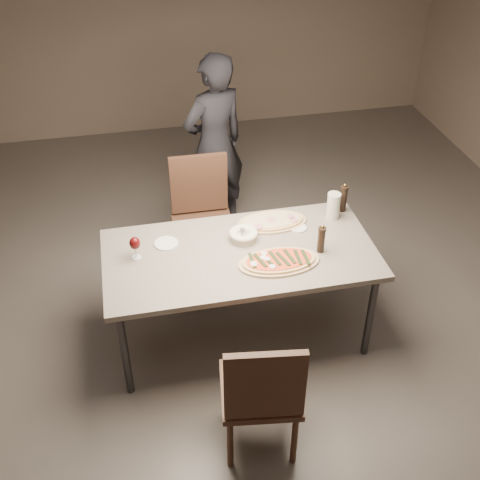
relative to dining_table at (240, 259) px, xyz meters
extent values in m
plane|color=#57504B|center=(0.00, 0.00, -0.69)|extent=(7.00, 7.00, 0.00)
plane|color=gray|center=(0.00, 3.50, 0.71)|extent=(6.00, 0.00, 6.00)
cube|color=gray|center=(0.00, 0.00, 0.04)|extent=(1.80, 0.90, 0.04)
cylinder|color=#333335|center=(-0.82, -0.37, -0.34)|extent=(0.05, 0.05, 0.71)
cylinder|color=#333335|center=(0.82, -0.37, -0.34)|extent=(0.05, 0.05, 0.71)
cylinder|color=#333335|center=(-0.82, 0.37, -0.34)|extent=(0.05, 0.05, 0.71)
cylinder|color=#333335|center=(0.82, 0.37, -0.34)|extent=(0.05, 0.05, 0.71)
ellipsoid|color=white|center=(0.05, -0.18, 0.10)|extent=(0.05, 0.05, 0.01)
ellipsoid|color=white|center=(0.14, -0.09, 0.10)|extent=(0.05, 0.05, 0.01)
ellipsoid|color=white|center=(0.05, -0.19, 0.10)|extent=(0.05, 0.05, 0.01)
ellipsoid|color=white|center=(0.14, -0.15, 0.10)|extent=(0.05, 0.05, 0.01)
ellipsoid|color=white|center=(0.13, -0.13, 0.10)|extent=(0.05, 0.05, 0.01)
ellipsoid|color=white|center=(0.16, -0.23, 0.10)|extent=(0.05, 0.05, 0.01)
cube|color=#243516|center=(0.05, -0.15, 0.09)|extent=(0.02, 0.15, 0.01)
cube|color=#243516|center=(0.10, -0.16, 0.09)|extent=(0.06, 0.15, 0.01)
cube|color=#243516|center=(0.15, -0.18, 0.09)|extent=(0.07, 0.15, 0.01)
cube|color=#243516|center=(0.20, -0.16, 0.09)|extent=(0.05, 0.15, 0.01)
cube|color=#243516|center=(0.25, -0.18, 0.09)|extent=(0.06, 0.15, 0.01)
cube|color=#243516|center=(0.29, -0.16, 0.09)|extent=(0.05, 0.15, 0.01)
cube|color=#243516|center=(0.34, -0.18, 0.09)|extent=(0.03, 0.15, 0.01)
cube|color=#243516|center=(0.39, -0.19, 0.09)|extent=(0.02, 0.15, 0.01)
cylinder|color=#D08384|center=(0.43, 0.24, 0.09)|extent=(0.06, 0.06, 0.00)
cylinder|color=#D08384|center=(0.43, 0.28, 0.09)|extent=(0.06, 0.06, 0.00)
cylinder|color=#D08384|center=(0.18, 0.21, 0.09)|extent=(0.06, 0.06, 0.00)
cylinder|color=#D08384|center=(0.29, 0.27, 0.09)|extent=(0.06, 0.06, 0.00)
cylinder|color=beige|center=(0.05, 0.13, 0.09)|extent=(0.17, 0.17, 0.06)
torus|color=beige|center=(0.05, 0.13, 0.11)|extent=(0.19, 0.19, 0.03)
cube|color=#A36D42|center=(0.07, 0.13, 0.10)|extent=(0.06, 0.06, 0.04)
cube|color=#A36D42|center=(0.05, 0.15, 0.10)|extent=(0.06, 0.06, 0.04)
cube|color=#A36D42|center=(0.03, 0.13, 0.10)|extent=(0.06, 0.06, 0.04)
cube|color=#A36D42|center=(0.05, 0.11, 0.10)|extent=(0.06, 0.06, 0.04)
cylinder|color=white|center=(0.45, 0.18, 0.06)|extent=(0.12, 0.12, 0.01)
cylinder|color=olive|center=(0.45, 0.18, 0.07)|extent=(0.08, 0.08, 0.00)
cylinder|color=black|center=(0.52, -0.10, 0.14)|extent=(0.05, 0.05, 0.17)
cylinder|color=black|center=(0.52, -0.10, 0.24)|extent=(0.05, 0.05, 0.02)
sphere|color=gold|center=(0.52, -0.10, 0.26)|extent=(0.02, 0.02, 0.02)
cylinder|color=black|center=(0.83, 0.33, 0.15)|extent=(0.05, 0.05, 0.18)
cylinder|color=black|center=(0.83, 0.33, 0.25)|extent=(0.06, 0.06, 0.02)
sphere|color=gold|center=(0.83, 0.33, 0.27)|extent=(0.02, 0.02, 0.02)
cylinder|color=silver|center=(0.73, 0.26, 0.16)|extent=(0.09, 0.09, 0.20)
cylinder|color=silver|center=(-0.67, 0.08, 0.06)|extent=(0.06, 0.06, 0.01)
cylinder|color=silver|center=(-0.67, 0.08, 0.10)|extent=(0.01, 0.01, 0.08)
ellipsoid|color=#45090A|center=(-0.67, 0.08, 0.18)|extent=(0.07, 0.07, 0.09)
cylinder|color=white|center=(-0.47, 0.19, 0.06)|extent=(0.16, 0.16, 0.01)
cube|color=#432A1C|center=(-0.07, -0.89, -0.25)|extent=(0.51, 0.51, 0.04)
cylinder|color=#432A1C|center=(-0.28, -1.05, -0.48)|extent=(0.04, 0.04, 0.42)
cylinder|color=#432A1C|center=(0.08, -1.10, -0.48)|extent=(0.04, 0.04, 0.42)
cylinder|color=#432A1C|center=(-0.23, -0.68, -0.48)|extent=(0.04, 0.04, 0.42)
cylinder|color=#432A1C|center=(0.14, -0.73, -0.48)|extent=(0.04, 0.04, 0.42)
cube|color=#432A1C|center=(-0.10, -1.09, 0.02)|extent=(0.43, 0.10, 0.47)
cube|color=#432A1C|center=(-0.13, 0.72, -0.23)|extent=(0.48, 0.48, 0.04)
cylinder|color=#432A1C|center=(0.06, 0.90, -0.47)|extent=(0.04, 0.04, 0.44)
cylinder|color=#432A1C|center=(-0.32, 0.91, -0.47)|extent=(0.04, 0.04, 0.44)
cylinder|color=#432A1C|center=(0.05, 0.52, -0.47)|extent=(0.04, 0.04, 0.44)
cylinder|color=#432A1C|center=(-0.33, 0.53, -0.47)|extent=(0.04, 0.04, 0.44)
cube|color=#432A1C|center=(-0.13, 0.93, 0.05)|extent=(0.45, 0.05, 0.49)
imported|color=black|center=(0.09, 1.44, 0.10)|extent=(0.69, 0.58, 1.59)
camera|label=1|loc=(-0.66, -3.07, 2.49)|focal=45.00mm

